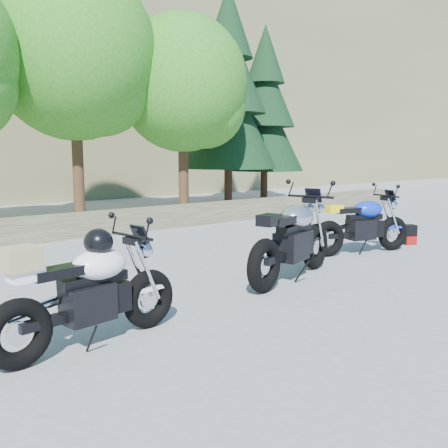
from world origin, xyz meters
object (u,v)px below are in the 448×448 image
at_px(white_bike, 88,290).
at_px(blue_bike, 363,226).
at_px(silver_bike, 293,240).
at_px(backpack, 408,235).

bearing_deg(white_bike, blue_bike, 2.22).
distance_m(silver_bike, backpack, 3.83).
distance_m(white_bike, blue_bike, 5.66).
bearing_deg(silver_bike, white_bike, 172.24).
xyz_separation_m(silver_bike, backpack, (3.78, 0.47, -0.38)).
height_order(white_bike, backpack, white_bike).
xyz_separation_m(blue_bike, backpack, (1.47, -0.02, -0.32)).
bearing_deg(backpack, silver_bike, -148.42).
bearing_deg(white_bike, backpack, -0.08).
distance_m(silver_bike, blue_bike, 2.36).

